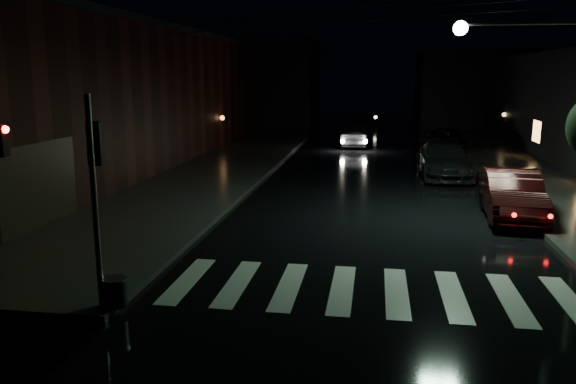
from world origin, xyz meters
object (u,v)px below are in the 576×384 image
at_px(parked_car_d, 446,139).
at_px(parked_car_c, 444,160).
at_px(parked_car_a, 514,199).
at_px(parked_car_b, 512,194).
at_px(oncoming_car, 353,135).

bearing_deg(parked_car_d, parked_car_c, -96.48).
relative_size(parked_car_a, parked_car_d, 0.86).
height_order(parked_car_a, parked_car_b, parked_car_b).
bearing_deg(oncoming_car, parked_car_b, 104.27).
distance_m(parked_car_a, parked_car_b, 0.35).
height_order(parked_car_a, parked_car_d, parked_car_a).
bearing_deg(oncoming_car, parked_car_a, 103.97).
xyz_separation_m(parked_car_a, parked_car_b, (0.00, 0.33, 0.11)).
bearing_deg(parked_car_b, parked_car_d, 94.28).
xyz_separation_m(parked_car_a, parked_car_c, (-1.34, 7.97, 0.12)).
relative_size(parked_car_b, oncoming_car, 1.06).
bearing_deg(oncoming_car, parked_car_d, 173.89).
distance_m(parked_car_b, oncoming_car, 19.44).
bearing_deg(parked_car_b, parked_car_a, -85.72).
relative_size(parked_car_c, parked_car_d, 1.18).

